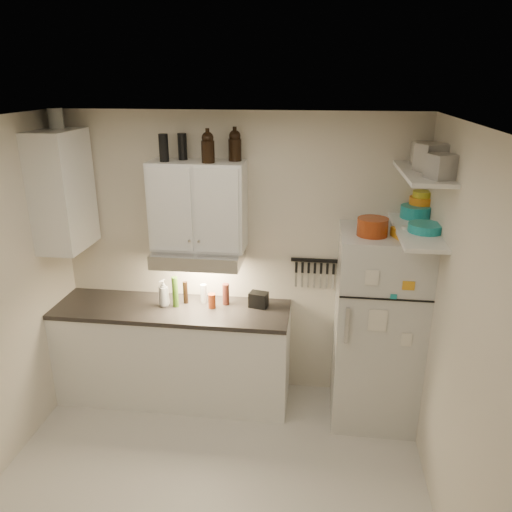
# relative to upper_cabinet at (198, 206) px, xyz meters

# --- Properties ---
(floor) EXTENTS (3.20, 3.00, 0.02)m
(floor) POSITION_rel_upper_cabinet_xyz_m (0.30, -1.33, -1.84)
(floor) COLOR beige
(floor) RESTS_ON ground
(ceiling) EXTENTS (3.20, 3.00, 0.02)m
(ceiling) POSITION_rel_upper_cabinet_xyz_m (0.30, -1.33, 0.78)
(ceiling) COLOR silver
(ceiling) RESTS_ON ground
(back_wall) EXTENTS (3.20, 0.02, 2.60)m
(back_wall) POSITION_rel_upper_cabinet_xyz_m (0.30, 0.18, -0.53)
(back_wall) COLOR beige
(back_wall) RESTS_ON ground
(right_wall) EXTENTS (0.02, 3.00, 2.60)m
(right_wall) POSITION_rel_upper_cabinet_xyz_m (1.91, -1.33, -0.53)
(right_wall) COLOR beige
(right_wall) RESTS_ON ground
(base_cabinet) EXTENTS (2.10, 0.60, 0.88)m
(base_cabinet) POSITION_rel_upper_cabinet_xyz_m (-0.25, -0.14, -1.39)
(base_cabinet) COLOR white
(base_cabinet) RESTS_ON floor
(countertop) EXTENTS (2.10, 0.62, 0.04)m
(countertop) POSITION_rel_upper_cabinet_xyz_m (-0.25, -0.14, -0.93)
(countertop) COLOR #2A2624
(countertop) RESTS_ON base_cabinet
(upper_cabinet) EXTENTS (0.80, 0.33, 0.75)m
(upper_cabinet) POSITION_rel_upper_cabinet_xyz_m (0.00, 0.00, 0.00)
(upper_cabinet) COLOR white
(upper_cabinet) RESTS_ON back_wall
(side_cabinet) EXTENTS (0.33, 0.55, 1.00)m
(side_cabinet) POSITION_rel_upper_cabinet_xyz_m (-1.14, -0.14, 0.12)
(side_cabinet) COLOR white
(side_cabinet) RESTS_ON left_wall
(range_hood) EXTENTS (0.76, 0.46, 0.12)m
(range_hood) POSITION_rel_upper_cabinet_xyz_m (0.00, -0.06, -0.44)
(range_hood) COLOR silver
(range_hood) RESTS_ON back_wall
(fridge) EXTENTS (0.70, 0.68, 1.70)m
(fridge) POSITION_rel_upper_cabinet_xyz_m (1.55, -0.18, -0.98)
(fridge) COLOR silver
(fridge) RESTS_ON floor
(shelf_hi) EXTENTS (0.30, 0.95, 0.03)m
(shelf_hi) POSITION_rel_upper_cabinet_xyz_m (1.75, -0.31, 0.38)
(shelf_hi) COLOR white
(shelf_hi) RESTS_ON right_wall
(shelf_lo) EXTENTS (0.30, 0.95, 0.03)m
(shelf_lo) POSITION_rel_upper_cabinet_xyz_m (1.75, -0.31, -0.07)
(shelf_lo) COLOR white
(shelf_lo) RESTS_ON right_wall
(knife_strip) EXTENTS (0.42, 0.02, 0.03)m
(knife_strip) POSITION_rel_upper_cabinet_xyz_m (1.00, 0.15, -0.51)
(knife_strip) COLOR black
(knife_strip) RESTS_ON back_wall
(dutch_oven) EXTENTS (0.26, 0.26, 0.14)m
(dutch_oven) POSITION_rel_upper_cabinet_xyz_m (1.43, -0.26, -0.06)
(dutch_oven) COLOR #903310
(dutch_oven) RESTS_ON fridge
(book_stack) EXTENTS (0.24, 0.27, 0.07)m
(book_stack) POSITION_rel_upper_cabinet_xyz_m (1.69, -0.32, -0.09)
(book_stack) COLOR orange
(book_stack) RESTS_ON fridge
(spice_jar) EXTENTS (0.07, 0.07, 0.09)m
(spice_jar) POSITION_rel_upper_cabinet_xyz_m (1.67, -0.30, -0.08)
(spice_jar) COLOR silver
(spice_jar) RESTS_ON fridge
(stock_pot) EXTENTS (0.29, 0.29, 0.17)m
(stock_pot) POSITION_rel_upper_cabinet_xyz_m (1.82, -0.00, 0.48)
(stock_pot) COLOR silver
(stock_pot) RESTS_ON shelf_hi
(tin_a) EXTENTS (0.25, 0.24, 0.20)m
(tin_a) POSITION_rel_upper_cabinet_xyz_m (1.80, -0.33, 0.49)
(tin_a) COLOR #AAAAAD
(tin_a) RESTS_ON shelf_hi
(tin_b) EXTENTS (0.22, 0.22, 0.16)m
(tin_b) POSITION_rel_upper_cabinet_xyz_m (1.81, -0.60, 0.47)
(tin_b) COLOR #AAAAAD
(tin_b) RESTS_ON shelf_hi
(bowl_teal) EXTENTS (0.25, 0.25, 0.10)m
(bowl_teal) POSITION_rel_upper_cabinet_xyz_m (1.80, 0.03, -0.00)
(bowl_teal) COLOR teal
(bowl_teal) RESTS_ON shelf_lo
(bowl_orange) EXTENTS (0.20, 0.20, 0.06)m
(bowl_orange) POSITION_rel_upper_cabinet_xyz_m (1.85, 0.09, 0.08)
(bowl_orange) COLOR orange
(bowl_orange) RESTS_ON bowl_teal
(bowl_yellow) EXTENTS (0.15, 0.15, 0.05)m
(bowl_yellow) POSITION_rel_upper_cabinet_xyz_m (1.85, 0.09, 0.13)
(bowl_yellow) COLOR gold
(bowl_yellow) RESTS_ON bowl_orange
(plates) EXTENTS (0.28, 0.28, 0.06)m
(plates) POSITION_rel_upper_cabinet_xyz_m (1.80, -0.37, -0.02)
(plates) COLOR teal
(plates) RESTS_ON shelf_lo
(growler_a) EXTENTS (0.14, 0.14, 0.25)m
(growler_a) POSITION_rel_upper_cabinet_xyz_m (0.11, -0.07, 0.50)
(growler_a) COLOR black
(growler_a) RESTS_ON upper_cabinet
(growler_b) EXTENTS (0.13, 0.13, 0.26)m
(growler_b) POSITION_rel_upper_cabinet_xyz_m (0.31, 0.06, 0.50)
(growler_b) COLOR black
(growler_b) RESTS_ON upper_cabinet
(thermos_a) EXTENTS (0.08, 0.08, 0.22)m
(thermos_a) POSITION_rel_upper_cabinet_xyz_m (-0.13, 0.06, 0.48)
(thermos_a) COLOR black
(thermos_a) RESTS_ON upper_cabinet
(thermos_b) EXTENTS (0.08, 0.08, 0.22)m
(thermos_b) POSITION_rel_upper_cabinet_xyz_m (-0.26, -0.05, 0.49)
(thermos_b) COLOR black
(thermos_b) RESTS_ON upper_cabinet
(side_jar) EXTENTS (0.14, 0.14, 0.16)m
(side_jar) POSITION_rel_upper_cabinet_xyz_m (-1.18, -0.01, 0.71)
(side_jar) COLOR silver
(side_jar) RESTS_ON side_cabinet
(soap_bottle) EXTENTS (0.14, 0.14, 0.28)m
(soap_bottle) POSITION_rel_upper_cabinet_xyz_m (-0.32, -0.11, -0.76)
(soap_bottle) COLOR white
(soap_bottle) RESTS_ON countertop
(pepper_mill) EXTENTS (0.07, 0.07, 0.20)m
(pepper_mill) POSITION_rel_upper_cabinet_xyz_m (0.22, -0.01, -0.81)
(pepper_mill) COLOR #58241A
(pepper_mill) RESTS_ON countertop
(oil_bottle) EXTENTS (0.06, 0.06, 0.28)m
(oil_bottle) POSITION_rel_upper_cabinet_xyz_m (-0.21, -0.11, -0.76)
(oil_bottle) COLOR #375D17
(oil_bottle) RESTS_ON countertop
(vinegar_bottle) EXTENTS (0.05, 0.05, 0.21)m
(vinegar_bottle) POSITION_rel_upper_cabinet_xyz_m (-0.14, -0.03, -0.80)
(vinegar_bottle) COLOR black
(vinegar_bottle) RESTS_ON countertop
(clear_bottle) EXTENTS (0.07, 0.07, 0.17)m
(clear_bottle) POSITION_rel_upper_cabinet_xyz_m (0.01, 0.01, -0.82)
(clear_bottle) COLOR silver
(clear_bottle) RESTS_ON countertop
(red_jar) EXTENTS (0.09, 0.09, 0.13)m
(red_jar) POSITION_rel_upper_cabinet_xyz_m (0.11, -0.10, -0.84)
(red_jar) COLOR #903310
(red_jar) RESTS_ON countertop
(caddy) EXTENTS (0.18, 0.14, 0.14)m
(caddy) POSITION_rel_upper_cabinet_xyz_m (0.52, -0.02, -0.84)
(caddy) COLOR black
(caddy) RESTS_ON countertop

